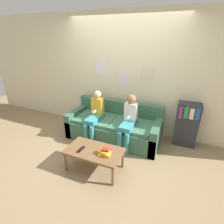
% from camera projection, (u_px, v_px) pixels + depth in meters
% --- Properties ---
extents(ground_plane, '(10.00, 10.00, 0.00)m').
position_uv_depth(ground_plane, '(104.00, 150.00, 3.50)').
color(ground_plane, '#937A56').
extents(wall_back, '(8.00, 0.06, 2.60)m').
position_uv_depth(wall_back, '(124.00, 75.00, 3.88)').
color(wall_back, beige).
rests_on(wall_back, ground_plane).
extents(couch, '(1.98, 0.86, 0.76)m').
position_uv_depth(couch, '(114.00, 127.00, 3.85)').
color(couch, '#38664C').
rests_on(couch, ground_plane).
extents(coffee_table, '(0.94, 0.52, 0.38)m').
position_uv_depth(coffee_table, '(94.00, 152.00, 2.89)').
color(coffee_table, brown).
rests_on(coffee_table, ground_plane).
extents(person_left, '(0.24, 0.58, 1.07)m').
position_uv_depth(person_left, '(95.00, 114.00, 3.69)').
color(person_left, teal).
rests_on(person_left, ground_plane).
extents(person_right, '(0.24, 0.58, 1.07)m').
position_uv_depth(person_right, '(129.00, 120.00, 3.42)').
color(person_right, teal).
rests_on(person_right, ground_plane).
extents(tv_remote, '(0.05, 0.17, 0.02)m').
position_uv_depth(tv_remote, '(81.00, 149.00, 2.88)').
color(tv_remote, black).
rests_on(tv_remote, coffee_table).
extents(book_stack, '(0.22, 0.16, 0.10)m').
position_uv_depth(book_stack, '(105.00, 152.00, 2.76)').
color(book_stack, gold).
rests_on(book_stack, coffee_table).
extents(bookshelf, '(0.44, 0.29, 0.91)m').
position_uv_depth(bookshelf, '(187.00, 124.00, 3.54)').
color(bookshelf, '#2D2D33').
rests_on(bookshelf, ground_plane).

